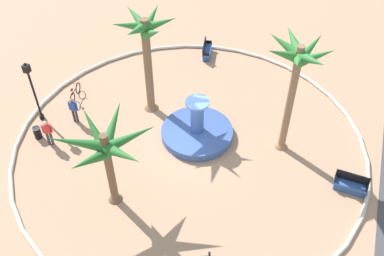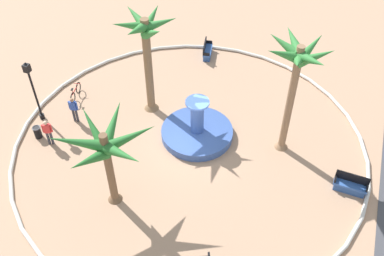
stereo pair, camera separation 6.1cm
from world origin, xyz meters
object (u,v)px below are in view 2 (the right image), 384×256
at_px(palm_tree_mid_plaza, 105,147).
at_px(person_cyclist_photo, 48,131).
at_px(palm_tree_by_curb, 297,68).
at_px(trash_bin, 37,132).
at_px(palm_tree_near_fountain, 146,43).
at_px(person_cyclist_helmet, 74,109).
at_px(bench_north, 350,186).
at_px(bicycle_red_frame, 76,93).
at_px(lamppost, 33,87).
at_px(fountain, 197,131).
at_px(bench_east, 207,51).

bearing_deg(palm_tree_mid_plaza, person_cyclist_photo, -112.65).
distance_m(palm_tree_by_curb, trash_bin, 14.15).
bearing_deg(palm_tree_near_fountain, palm_tree_by_curb, 86.55).
distance_m(palm_tree_mid_plaza, person_cyclist_helmet, 6.74).
height_order(bench_north, bicycle_red_frame, bench_north).
relative_size(palm_tree_by_curb, trash_bin, 9.16).
relative_size(bench_north, lamppost, 0.41).
bearing_deg(lamppost, bicycle_red_frame, 159.05).
distance_m(fountain, lamppost, 9.26).
distance_m(palm_tree_mid_plaza, lamppost, 7.66).
bearing_deg(bicycle_red_frame, bench_east, 139.25).
height_order(palm_tree_by_curb, bench_east, palm_tree_by_curb).
xyz_separation_m(palm_tree_near_fountain, palm_tree_mid_plaza, (6.65, 1.06, -0.97)).
bearing_deg(fountain, palm_tree_mid_plaza, -22.73).
relative_size(palm_tree_near_fountain, lamppost, 1.58).
relative_size(person_cyclist_helmet, person_cyclist_photo, 1.00).
bearing_deg(lamppost, palm_tree_near_fountain, 118.29).
bearing_deg(bench_north, trash_bin, -82.65).
bearing_deg(palm_tree_near_fountain, lamppost, -61.71).
xyz_separation_m(bench_north, trash_bin, (2.12, -16.47, 0.04)).
bearing_deg(fountain, bicycle_red_frame, -93.93).
bearing_deg(palm_tree_near_fountain, person_cyclist_photo, -40.49).
bearing_deg(lamppost, trash_bin, 27.04).
relative_size(palm_tree_mid_plaza, person_cyclist_helmet, 2.76).
bearing_deg(trash_bin, bicycle_red_frame, 177.31).
distance_m(palm_tree_near_fountain, person_cyclist_helmet, 5.66).
xyz_separation_m(palm_tree_near_fountain, lamppost, (2.99, -5.56, -2.23)).
bearing_deg(fountain, trash_bin, -69.04).
xyz_separation_m(lamppost, trash_bin, (1.38, 0.71, -1.91)).
height_order(palm_tree_mid_plaza, bench_north, palm_tree_mid_plaza).
relative_size(palm_tree_mid_plaza, lamppost, 1.18).
xyz_separation_m(palm_tree_mid_plaza, lamppost, (-3.66, -6.62, -1.26)).
relative_size(palm_tree_by_curb, bicycle_red_frame, 3.95).
relative_size(palm_tree_near_fountain, palm_tree_mid_plaza, 1.34).
bearing_deg(bench_east, bench_north, 50.28).
xyz_separation_m(bench_east, bicycle_red_frame, (6.98, -6.02, 0.04)).
xyz_separation_m(bench_north, person_cyclist_helmet, (0.26, -15.20, 0.59)).
distance_m(lamppost, bicycle_red_frame, 3.12).
height_order(bench_north, lamppost, lamppost).
xyz_separation_m(lamppost, bicycle_red_frame, (-2.30, 0.88, -1.92)).
distance_m(bicycle_red_frame, person_cyclist_photo, 4.00).
height_order(fountain, palm_tree_mid_plaza, palm_tree_mid_plaza).
xyz_separation_m(palm_tree_mid_plaza, person_cyclist_photo, (-2.07, -4.96, -2.62)).
distance_m(bench_north, bicycle_red_frame, 16.37).
bearing_deg(palm_tree_by_curb, lamppost, -79.37).
bearing_deg(person_cyclist_helmet, palm_tree_mid_plaza, 48.27).
bearing_deg(bench_north, person_cyclist_helmet, -89.01).
bearing_deg(trash_bin, palm_tree_by_curb, 107.06).
height_order(palm_tree_near_fountain, palm_tree_by_curb, palm_tree_by_curb).
distance_m(palm_tree_by_curb, person_cyclist_photo, 13.18).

